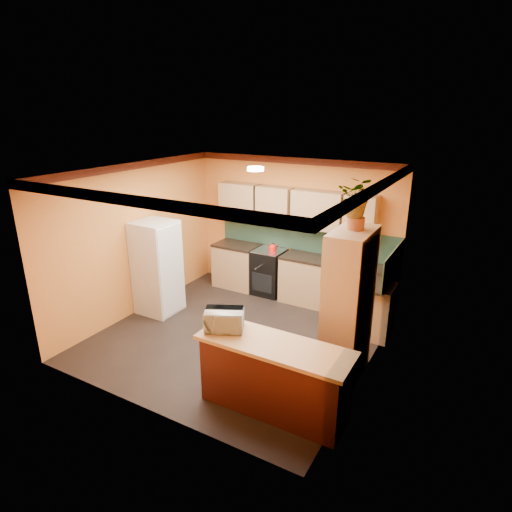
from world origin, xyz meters
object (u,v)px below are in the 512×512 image
Objects in this scene: pantry at (348,305)px; breakfast_bar at (274,379)px; fridge at (157,268)px; base_cabinets_back at (298,278)px; microwave at (224,320)px; stove at (269,272)px.

breakfast_bar is at bearing -113.08° from pantry.
fridge is 3.43m from breakfast_bar.
fridge is 3.61m from pantry.
base_cabinets_back is 3.30m from breakfast_bar.
pantry is 1.70m from microwave.
fridge reaches higher than microwave.
fridge is at bearing 176.41° from pantry.
microwave is at bearing -72.03° from stove.
pantry is 4.39× the size of microwave.
fridge reaches higher than stove.
breakfast_bar is 3.77× the size of microwave.
breakfast_bar is (-0.51, -1.19, -0.61)m from pantry.
stove is 1.90× the size of microwave.
pantry is at bearing 18.20° from microwave.
microwave is (1.01, -3.12, 0.61)m from stove.
pantry is at bearing -41.01° from stove.
microwave reaches higher than stove.
breakfast_bar is at bearing -70.71° from base_cabinets_back.
pantry is at bearing -50.43° from base_cabinets_back.
pantry reaches higher than stove.
microwave is at bearing -82.94° from base_cabinets_back.
fridge reaches higher than breakfast_bar.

